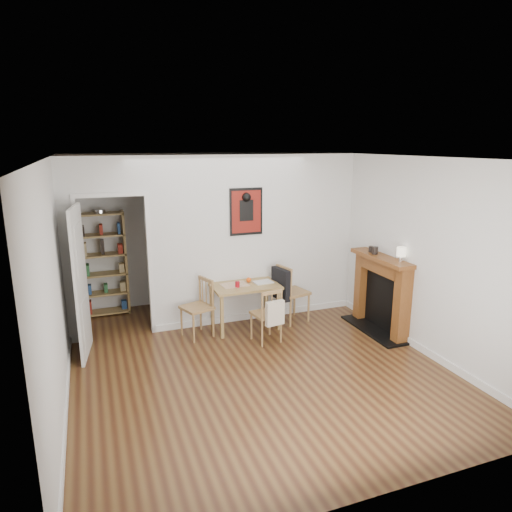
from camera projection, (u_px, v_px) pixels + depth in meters
name	position (u px, v px, depth m)	size (l,w,h in m)	color
ground	(251.00, 359.00, 5.99)	(5.20, 5.20, 0.00)	brown
room_shell	(227.00, 242.00, 6.93)	(5.20, 5.20, 5.20)	silver
dining_table	(245.00, 290.00, 6.89)	(1.00, 0.64, 0.68)	olive
chair_left	(197.00, 308.00, 6.61)	(0.55, 0.55, 0.87)	#9B7148
chair_right	(292.00, 292.00, 7.17)	(0.61, 0.56, 0.93)	#9B7148
chair_front	(267.00, 314.00, 6.45)	(0.46, 0.50, 0.80)	#9B7148
bookshelf	(104.00, 265.00, 7.40)	(0.72, 0.29, 1.71)	olive
fireplace	(382.00, 291.00, 6.80)	(0.45, 1.25, 1.16)	brown
red_glass	(237.00, 284.00, 6.75)	(0.07, 0.07, 0.09)	maroon
orange_fruit	(249.00, 280.00, 6.99)	(0.08, 0.08, 0.08)	#ED4E0C
placemat	(235.00, 285.00, 6.87)	(0.39, 0.30, 0.00)	#BEAF9D
notebook	(263.00, 282.00, 6.99)	(0.28, 0.21, 0.01)	silver
mantel_lamp	(401.00, 253.00, 6.32)	(0.13, 0.13, 0.20)	silver
ceramic_jar_a	(375.00, 250.00, 6.75)	(0.09, 0.09, 0.11)	black
ceramic_jar_b	(371.00, 249.00, 6.88)	(0.07, 0.07, 0.09)	black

